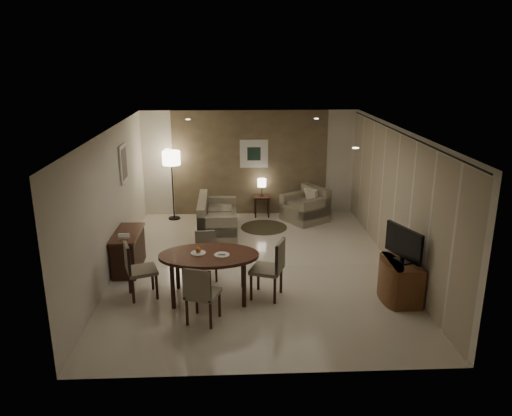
{
  "coord_description": "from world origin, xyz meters",
  "views": [
    {
      "loc": [
        -0.44,
        -9.12,
        4.02
      ],
      "look_at": [
        0.0,
        0.2,
        1.15
      ],
      "focal_mm": 35.0,
      "sensor_mm": 36.0,
      "label": 1
    }
  ],
  "objects_px": {
    "tv_cabinet": "(401,280)",
    "chair_far": "(206,257)",
    "chair_left": "(142,270)",
    "sofa": "(218,216)",
    "chair_near": "(203,293)",
    "floor_lamp": "(173,186)",
    "dining_table": "(209,276)",
    "side_table": "(262,206)",
    "console_desk": "(129,251)",
    "chair_right": "(266,269)",
    "armchair": "(305,205)"
  },
  "relations": [
    {
      "from": "chair_near",
      "to": "sofa",
      "type": "xyz_separation_m",
      "value": [
        0.12,
        4.1,
        -0.07
      ]
    },
    {
      "from": "chair_left",
      "to": "side_table",
      "type": "height_order",
      "value": "chair_left"
    },
    {
      "from": "side_table",
      "to": "tv_cabinet",
      "type": "bearing_deg",
      "value": -66.02
    },
    {
      "from": "chair_far",
      "to": "sofa",
      "type": "bearing_deg",
      "value": 83.64
    },
    {
      "from": "chair_far",
      "to": "chair_left",
      "type": "height_order",
      "value": "chair_left"
    },
    {
      "from": "floor_lamp",
      "to": "dining_table",
      "type": "bearing_deg",
      "value": -75.96
    },
    {
      "from": "console_desk",
      "to": "chair_far",
      "type": "relative_size",
      "value": 1.38
    },
    {
      "from": "floor_lamp",
      "to": "tv_cabinet",
      "type": "bearing_deg",
      "value": -46.54
    },
    {
      "from": "chair_right",
      "to": "armchair",
      "type": "relative_size",
      "value": 1.1
    },
    {
      "from": "chair_left",
      "to": "sofa",
      "type": "distance_m",
      "value": 3.43
    },
    {
      "from": "armchair",
      "to": "floor_lamp",
      "type": "xyz_separation_m",
      "value": [
        -3.31,
        0.32,
        0.45
      ]
    },
    {
      "from": "chair_near",
      "to": "armchair",
      "type": "relative_size",
      "value": 1.03
    },
    {
      "from": "tv_cabinet",
      "to": "armchair",
      "type": "xyz_separation_m",
      "value": [
        -1.05,
        4.28,
        0.07
      ]
    },
    {
      "from": "dining_table",
      "to": "armchair",
      "type": "distance_m",
      "value": 4.62
    },
    {
      "from": "chair_near",
      "to": "sofa",
      "type": "distance_m",
      "value": 4.11
    },
    {
      "from": "armchair",
      "to": "floor_lamp",
      "type": "distance_m",
      "value": 3.36
    },
    {
      "from": "chair_left",
      "to": "armchair",
      "type": "distance_m",
      "value": 5.21
    },
    {
      "from": "chair_far",
      "to": "chair_left",
      "type": "distance_m",
      "value": 1.26
    },
    {
      "from": "console_desk",
      "to": "tv_cabinet",
      "type": "height_order",
      "value": "console_desk"
    },
    {
      "from": "dining_table",
      "to": "sofa",
      "type": "height_order",
      "value": "sofa"
    },
    {
      "from": "chair_far",
      "to": "side_table",
      "type": "relative_size",
      "value": 1.62
    },
    {
      "from": "sofa",
      "to": "side_table",
      "type": "bearing_deg",
      "value": -42.89
    },
    {
      "from": "sofa",
      "to": "floor_lamp",
      "type": "relative_size",
      "value": 1.01
    },
    {
      "from": "chair_right",
      "to": "chair_far",
      "type": "bearing_deg",
      "value": -106.55
    },
    {
      "from": "chair_near",
      "to": "chair_right",
      "type": "distance_m",
      "value": 1.3
    },
    {
      "from": "sofa",
      "to": "floor_lamp",
      "type": "height_order",
      "value": "floor_lamp"
    },
    {
      "from": "console_desk",
      "to": "tv_cabinet",
      "type": "bearing_deg",
      "value": -17.05
    },
    {
      "from": "tv_cabinet",
      "to": "floor_lamp",
      "type": "distance_m",
      "value": 6.36
    },
    {
      "from": "dining_table",
      "to": "armchair",
      "type": "relative_size",
      "value": 1.79
    },
    {
      "from": "chair_far",
      "to": "side_table",
      "type": "distance_m",
      "value": 3.95
    },
    {
      "from": "tv_cabinet",
      "to": "side_table",
      "type": "xyz_separation_m",
      "value": [
        -2.11,
        4.74,
        -0.08
      ]
    },
    {
      "from": "armchair",
      "to": "floor_lamp",
      "type": "bearing_deg",
      "value": -128.09
    },
    {
      "from": "armchair",
      "to": "sofa",
      "type": "bearing_deg",
      "value": -103.21
    },
    {
      "from": "floor_lamp",
      "to": "chair_left",
      "type": "bearing_deg",
      "value": -90.77
    },
    {
      "from": "console_desk",
      "to": "chair_right",
      "type": "height_order",
      "value": "chair_right"
    },
    {
      "from": "sofa",
      "to": "console_desk",
      "type": "bearing_deg",
      "value": 139.7
    },
    {
      "from": "tv_cabinet",
      "to": "chair_far",
      "type": "bearing_deg",
      "value": 163.48
    },
    {
      "from": "tv_cabinet",
      "to": "side_table",
      "type": "height_order",
      "value": "tv_cabinet"
    },
    {
      "from": "chair_near",
      "to": "chair_far",
      "type": "xyz_separation_m",
      "value": [
        -0.02,
        1.58,
        -0.05
      ]
    },
    {
      "from": "console_desk",
      "to": "chair_near",
      "type": "xyz_separation_m",
      "value": [
        1.56,
        -2.08,
        0.11
      ]
    },
    {
      "from": "sofa",
      "to": "side_table",
      "type": "xyz_separation_m",
      "value": [
        1.1,
        1.22,
        -0.15
      ]
    },
    {
      "from": "console_desk",
      "to": "chair_far",
      "type": "distance_m",
      "value": 1.62
    },
    {
      "from": "dining_table",
      "to": "sofa",
      "type": "xyz_separation_m",
      "value": [
        0.06,
        3.3,
        0.02
      ]
    },
    {
      "from": "chair_left",
      "to": "sofa",
      "type": "bearing_deg",
      "value": -39.47
    },
    {
      "from": "chair_near",
      "to": "chair_far",
      "type": "distance_m",
      "value": 1.58
    },
    {
      "from": "console_desk",
      "to": "tv_cabinet",
      "type": "relative_size",
      "value": 1.33
    },
    {
      "from": "side_table",
      "to": "floor_lamp",
      "type": "bearing_deg",
      "value": -176.57
    },
    {
      "from": "side_table",
      "to": "floor_lamp",
      "type": "height_order",
      "value": "floor_lamp"
    },
    {
      "from": "chair_left",
      "to": "armchair",
      "type": "relative_size",
      "value": 1.05
    },
    {
      "from": "dining_table",
      "to": "armchair",
      "type": "xyz_separation_m",
      "value": [
        2.22,
        4.06,
        0.02
      ]
    }
  ]
}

